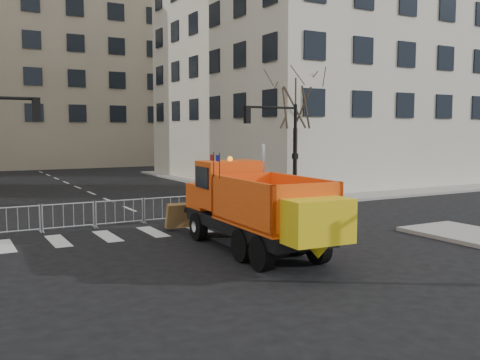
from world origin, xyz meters
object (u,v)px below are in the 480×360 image
cop_b (196,211)px  plow_truck (256,205)px  cop_c (199,202)px  newspaper_box (283,198)px  cop_a (203,202)px

cop_b → plow_truck: bearing=124.5°
cop_b → cop_c: (1.06, 1.98, 0.04)m
cop_b → cop_c: bearing=-90.3°
plow_truck → newspaper_box: size_ratio=8.33×
cop_b → newspaper_box: size_ratio=1.64×
newspaper_box → cop_a: bearing=176.7°
plow_truck → cop_c: size_ratio=4.86×
cop_a → cop_b: size_ratio=1.07×
plow_truck → cop_c: 5.82m
cop_b → newspaper_box: 6.83m
cop_b → cop_c: cop_c is taller
cop_c → newspaper_box: (5.04, 1.09, -0.24)m
plow_truck → newspaper_box: (5.67, 6.85, -0.86)m
cop_a → cop_c: (-0.10, 0.12, -0.02)m
cop_a → newspaper_box: bearing=-167.0°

